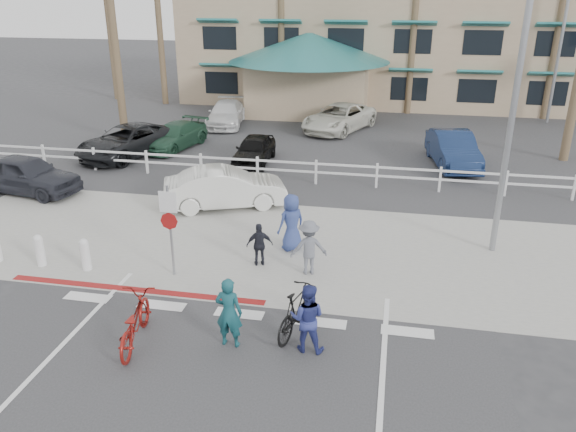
% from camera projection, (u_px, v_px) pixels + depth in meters
% --- Properties ---
extents(ground, '(140.00, 140.00, 0.00)m').
position_uv_depth(ground, '(232.00, 328.00, 13.04)').
color(ground, '#333335').
extents(bike_path, '(12.00, 16.00, 0.01)m').
position_uv_depth(bike_path, '(204.00, 383.00, 11.23)').
color(bike_path, '#333335').
rests_on(bike_path, ground).
extents(sidewalk_plaza, '(22.00, 7.00, 0.01)m').
position_uv_depth(sidewalk_plaza, '(274.00, 246.00, 17.12)').
color(sidewalk_plaza, gray).
rests_on(sidewalk_plaza, ground).
extents(cross_street, '(40.00, 5.00, 0.01)m').
position_uv_depth(cross_street, '(297.00, 201.00, 20.76)').
color(cross_street, '#333335').
rests_on(cross_street, ground).
extents(parking_lot, '(50.00, 16.00, 0.01)m').
position_uv_depth(parking_lot, '(329.00, 138.00, 29.38)').
color(parking_lot, '#333335').
rests_on(parking_lot, ground).
extents(curb_red, '(7.00, 0.25, 0.02)m').
position_uv_depth(curb_red, '(135.00, 290.00, 14.66)').
color(curb_red, maroon).
rests_on(curb_red, ground).
extents(rail_fence, '(29.40, 0.16, 1.00)m').
position_uv_depth(rail_fence, '(318.00, 172.00, 22.29)').
color(rail_fence, silver).
rests_on(rail_fence, ground).
extents(building, '(28.00, 16.00, 11.30)m').
position_uv_depth(building, '(384.00, 13.00, 38.67)').
color(building, tan).
rests_on(building, ground).
extents(sign_post, '(0.50, 0.10, 2.90)m').
position_uv_depth(sign_post, '(170.00, 226.00, 14.90)').
color(sign_post, gray).
rests_on(sign_post, ground).
extents(bollard_0, '(0.26, 0.26, 0.95)m').
position_uv_depth(bollard_0, '(85.00, 254.00, 15.53)').
color(bollard_0, silver).
rests_on(bollard_0, ground).
extents(bollard_1, '(0.26, 0.26, 0.95)m').
position_uv_depth(bollard_1, '(40.00, 250.00, 15.78)').
color(bollard_1, silver).
rests_on(bollard_1, ground).
extents(streetlight_0, '(0.60, 2.00, 9.00)m').
position_uv_depth(streetlight_0, '(515.00, 100.00, 15.17)').
color(streetlight_0, gray).
rests_on(streetlight_0, ground).
extents(streetlight_1, '(0.60, 2.00, 9.50)m').
position_uv_depth(streetlight_1, '(562.00, 37.00, 30.88)').
color(streetlight_1, gray).
rests_on(streetlight_1, ground).
extents(palm_1, '(4.00, 4.00, 13.00)m').
position_uv_depth(palm_1, '(157.00, 1.00, 35.40)').
color(palm_1, '#1B4821').
rests_on(palm_1, ground).
extents(palm_5, '(4.00, 4.00, 13.00)m').
position_uv_depth(palm_5, '(416.00, 2.00, 32.55)').
color(palm_5, '#1B4821').
rests_on(palm_5, ground).
extents(palm_10, '(4.00, 4.00, 12.00)m').
position_uv_depth(palm_10, '(112.00, 17.00, 26.15)').
color(palm_10, '#1B4821').
rests_on(palm_10, ground).
extents(bike_red, '(1.07, 2.19, 1.10)m').
position_uv_depth(bike_red, '(134.00, 322.00, 12.28)').
color(bike_red, maroon).
rests_on(bike_red, ground).
extents(rider_red, '(0.62, 0.42, 1.65)m').
position_uv_depth(rider_red, '(229.00, 312.00, 12.12)').
color(rider_red, '#154952').
rests_on(rider_red, ground).
extents(bike_black, '(1.04, 1.97, 1.14)m').
position_uv_depth(bike_black, '(297.00, 311.00, 12.67)').
color(bike_black, black).
rests_on(bike_black, ground).
extents(rider_black, '(0.78, 0.61, 1.58)m').
position_uv_depth(rider_black, '(307.00, 318.00, 11.99)').
color(rider_black, navy).
rests_on(rider_black, ground).
extents(pedestrian_a, '(1.13, 0.84, 1.56)m').
position_uv_depth(pedestrian_a, '(309.00, 248.00, 15.24)').
color(pedestrian_a, slate).
rests_on(pedestrian_a, ground).
extents(pedestrian_child, '(0.80, 0.53, 1.27)m').
position_uv_depth(pedestrian_child, '(260.00, 245.00, 15.75)').
color(pedestrian_child, black).
rests_on(pedestrian_child, ground).
extents(pedestrian_b, '(1.01, 0.99, 1.75)m').
position_uv_depth(pedestrian_b, '(291.00, 222.00, 16.61)').
color(pedestrian_b, navy).
rests_on(pedestrian_b, ground).
extents(car_white_sedan, '(4.57, 3.02, 1.42)m').
position_uv_depth(car_white_sedan, '(226.00, 188.00, 19.94)').
color(car_white_sedan, silver).
rests_on(car_white_sedan, ground).
extents(car_red_compact, '(4.49, 2.38, 1.45)m').
position_uv_depth(car_red_compact, '(27.00, 174.00, 21.32)').
color(car_red_compact, '#262730').
rests_on(car_red_compact, ground).
extents(lot_car_0, '(3.86, 5.64, 1.43)m').
position_uv_depth(lot_car_0, '(127.00, 141.00, 25.90)').
color(lot_car_0, black).
rests_on(lot_car_0, ground).
extents(lot_car_1, '(2.54, 4.45, 1.21)m').
position_uv_depth(lot_car_1, '(175.00, 136.00, 27.26)').
color(lot_car_1, '#214732').
rests_on(lot_car_1, ground).
extents(lot_car_2, '(1.49, 3.61, 1.23)m').
position_uv_depth(lot_car_2, '(254.00, 150.00, 24.96)').
color(lot_car_2, black).
rests_on(lot_car_2, ground).
extents(lot_car_3, '(2.30, 4.75, 1.50)m').
position_uv_depth(lot_car_3, '(453.00, 149.00, 24.50)').
color(lot_car_3, '#142449').
rests_on(lot_car_3, ground).
extents(lot_car_4, '(2.47, 4.75, 1.31)m').
position_uv_depth(lot_car_4, '(226.00, 114.00, 31.75)').
color(lot_car_4, silver).
rests_on(lot_car_4, ground).
extents(lot_car_5, '(4.15, 5.67, 1.43)m').
position_uv_depth(lot_car_5, '(339.00, 118.00, 30.51)').
color(lot_car_5, silver).
rests_on(lot_car_5, ground).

